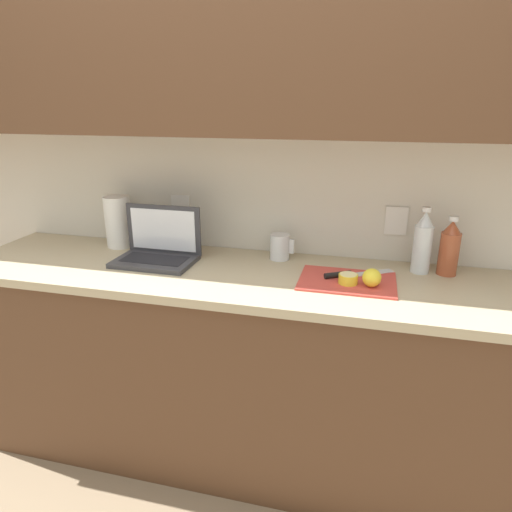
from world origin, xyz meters
TOP-DOWN VIEW (x-y plane):
  - ground_plane at (0.00, 0.00)m, footprint 12.00×12.00m
  - wall_back at (0.00, 0.23)m, footprint 5.20×0.38m
  - counter_unit at (-0.02, 0.00)m, footprint 2.30×0.60m
  - laptop at (-0.32, 0.05)m, footprint 0.34×0.22m
  - cutting_board at (0.48, -0.00)m, footprint 0.36×0.26m
  - knife at (0.48, 0.04)m, footprint 0.27×0.18m
  - lemon_half_cut at (0.49, -0.03)m, footprint 0.07×0.07m
  - lemon_whole_beside at (0.57, -0.04)m, footprint 0.07×0.07m
  - bottle_green_soda at (0.76, 0.18)m, footprint 0.07×0.07m
  - bottle_oil_tall at (0.86, 0.18)m, footprint 0.08×0.08m
  - measuring_cup at (0.18, 0.20)m, footprint 0.11×0.09m
  - paper_towel_roll at (-0.59, 0.20)m, footprint 0.12×0.12m

SIDE VIEW (x-z plane):
  - ground_plane at x=0.00m, z-range 0.00..0.00m
  - counter_unit at x=-0.02m, z-range 0.01..0.90m
  - cutting_board at x=0.48m, z-range 0.89..0.90m
  - knife at x=0.48m, z-range 0.90..0.92m
  - lemon_half_cut at x=0.49m, z-range 0.90..0.94m
  - lemon_whole_beside at x=0.57m, z-range 0.90..0.97m
  - measuring_cup at x=0.18m, z-range 0.89..1.00m
  - laptop at x=-0.32m, z-range 0.83..1.06m
  - bottle_oil_tall at x=0.86m, z-range 0.88..1.12m
  - paper_towel_roll at x=-0.59m, z-range 0.89..1.13m
  - bottle_green_soda at x=0.76m, z-range 0.88..1.15m
  - wall_back at x=0.00m, z-range 0.26..2.86m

